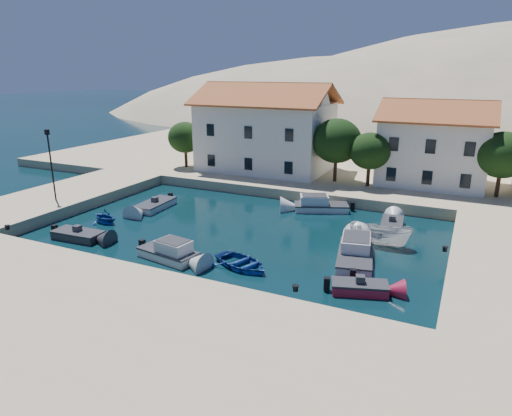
# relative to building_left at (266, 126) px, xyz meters

# --- Properties ---
(ground) EXTENTS (400.00, 400.00, 0.00)m
(ground) POSITION_rel_building_left_xyz_m (6.00, -28.00, -5.94)
(ground) COLOR black
(ground) RESTS_ON ground
(quay_south) EXTENTS (52.00, 12.00, 1.00)m
(quay_south) POSITION_rel_building_left_xyz_m (6.00, -34.00, -5.44)
(quay_south) COLOR tan
(quay_south) RESTS_ON ground
(quay_west) EXTENTS (8.00, 20.00, 1.00)m
(quay_west) POSITION_rel_building_left_xyz_m (-13.00, -18.00, -5.44)
(quay_west) COLOR tan
(quay_west) RESTS_ON ground
(quay_north) EXTENTS (80.00, 36.00, 1.00)m
(quay_north) POSITION_rel_building_left_xyz_m (8.00, 10.00, -5.44)
(quay_north) COLOR tan
(quay_north) RESTS_ON ground
(hills) EXTENTS (254.00, 176.00, 99.00)m
(hills) POSITION_rel_building_left_xyz_m (26.64, 95.62, -29.34)
(hills) COLOR gray
(hills) RESTS_ON ground
(building_left) EXTENTS (14.70, 9.45, 9.70)m
(building_left) POSITION_rel_building_left_xyz_m (0.00, 0.00, 0.00)
(building_left) COLOR silver
(building_left) RESTS_ON quay_north
(building_mid) EXTENTS (10.50, 8.40, 8.30)m
(building_mid) POSITION_rel_building_left_xyz_m (18.00, 1.00, -0.71)
(building_mid) COLOR silver
(building_mid) RESTS_ON quay_north
(trees) EXTENTS (37.30, 5.30, 6.45)m
(trees) POSITION_rel_building_left_xyz_m (10.51, -2.54, -1.10)
(trees) COLOR #382314
(trees) RESTS_ON quay_north
(lamppost) EXTENTS (0.35, 0.25, 6.22)m
(lamppost) POSITION_rel_building_left_xyz_m (-11.50, -20.00, -1.18)
(lamppost) COLOR black
(lamppost) RESTS_ON quay_west
(bollards) EXTENTS (29.36, 9.56, 0.30)m
(bollards) POSITION_rel_building_left_xyz_m (8.80, -24.13, -4.79)
(bollards) COLOR black
(bollards) RESTS_ON ground
(motorboat_grey_sw) EXTENTS (3.93, 1.92, 1.25)m
(motorboat_grey_sw) POSITION_rel_building_left_xyz_m (-4.30, -24.51, -5.64)
(motorboat_grey_sw) COLOR #2F2F34
(motorboat_grey_sw) RESTS_ON ground
(cabin_cruiser_south) EXTENTS (4.46, 2.46, 1.60)m
(cabin_cruiser_south) POSITION_rel_building_left_xyz_m (3.97, -24.67, -5.46)
(cabin_cruiser_south) COLOR silver
(cabin_cruiser_south) RESTS_ON ground
(rowboat_south) EXTENTS (4.95, 4.25, 0.86)m
(rowboat_south) POSITION_rel_building_left_xyz_m (9.03, -23.73, -5.94)
(rowboat_south) COLOR navy
(rowboat_south) RESTS_ON ground
(motorboat_red_se) EXTENTS (3.43, 2.31, 1.25)m
(motorboat_red_se) POSITION_rel_building_left_xyz_m (16.69, -24.00, -5.64)
(motorboat_red_se) COLOR maroon
(motorboat_red_se) RESTS_ON ground
(cabin_cruiser_east) EXTENTS (3.25, 5.80, 1.60)m
(cabin_cruiser_east) POSITION_rel_building_left_xyz_m (15.36, -19.63, -5.46)
(cabin_cruiser_east) COLOR silver
(cabin_cruiser_east) RESTS_ON ground
(boat_east) EXTENTS (4.57, 1.89, 1.74)m
(boat_east) POSITION_rel_building_left_xyz_m (16.25, -16.01, -5.94)
(boat_east) COLOR silver
(boat_east) RESTS_ON ground
(motorboat_white_ne) EXTENTS (2.03, 3.70, 1.25)m
(motorboat_white_ne) POSITION_rel_building_left_xyz_m (16.47, -12.04, -5.64)
(motorboat_white_ne) COLOR silver
(motorboat_white_ne) RESTS_ON ground
(rowboat_west) EXTENTS (2.98, 2.69, 1.37)m
(rowboat_west) POSITION_rel_building_left_xyz_m (-5.20, -20.74, -5.94)
(rowboat_west) COLOR navy
(rowboat_west) RESTS_ON ground
(motorboat_white_west) EXTENTS (2.22, 4.54, 1.25)m
(motorboat_white_west) POSITION_rel_building_left_xyz_m (-3.95, -15.69, -5.64)
(motorboat_white_west) COLOR silver
(motorboat_white_west) RESTS_ON ground
(cabin_cruiser_north) EXTENTS (5.14, 3.68, 1.60)m
(cabin_cruiser_north) POSITION_rel_building_left_xyz_m (9.92, -9.84, -5.46)
(cabin_cruiser_north) COLOR silver
(cabin_cruiser_north) RESTS_ON ground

